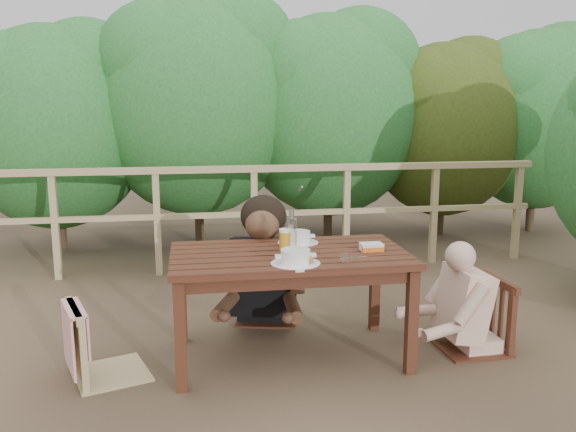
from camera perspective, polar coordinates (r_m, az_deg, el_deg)
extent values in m
plane|color=brown|center=(3.87, 0.12, -13.34)|extent=(60.00, 60.00, 0.00)
cube|color=#381B10|center=(3.75, 0.13, -8.67)|extent=(1.45, 0.81, 0.67)
cube|color=tan|center=(3.63, -16.99, -8.28)|extent=(0.54, 0.54, 0.85)
cube|color=#381B10|center=(4.36, -2.06, -4.36)|extent=(0.53, 0.53, 0.88)
cube|color=#381B10|center=(4.02, 17.36, -6.26)|extent=(0.45, 0.45, 0.87)
cube|color=tan|center=(5.62, -3.27, -0.26)|extent=(5.60, 0.10, 1.01)
cylinder|color=silver|center=(3.39, 0.73, -4.01)|extent=(0.29, 0.29, 0.10)
cylinder|color=silver|center=(3.89, 0.97, -2.10)|extent=(0.27, 0.27, 0.09)
ellipsoid|color=#AE6434|center=(3.39, 1.52, -4.24)|extent=(0.12, 0.09, 0.07)
cylinder|color=#C46F23|center=(3.70, -0.29, -2.34)|extent=(0.07, 0.07, 0.14)
cylinder|color=silver|center=(3.68, 0.35, -1.44)|extent=(0.06, 0.06, 0.27)
cylinder|color=silver|center=(3.41, 5.54, -4.23)|extent=(0.06, 0.06, 0.07)
cube|color=white|center=(3.72, 8.03, -3.07)|extent=(0.14, 0.10, 0.06)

